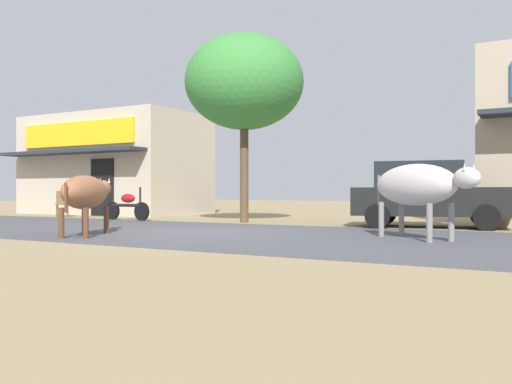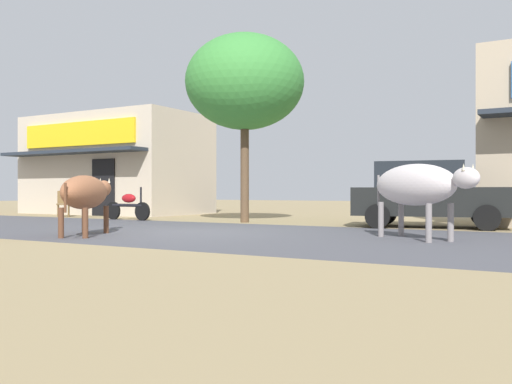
% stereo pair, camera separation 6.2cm
% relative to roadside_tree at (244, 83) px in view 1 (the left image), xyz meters
% --- Properties ---
extents(ground, '(80.00, 80.00, 0.00)m').
position_rel_roadside_tree_xyz_m(ground, '(1.01, -3.83, -4.07)').
color(ground, '#9C865D').
extents(asphalt_road, '(72.00, 6.47, 0.00)m').
position_rel_roadside_tree_xyz_m(asphalt_road, '(1.01, -3.83, -4.06)').
color(asphalt_road, '#4D4D54').
rests_on(asphalt_road, ground).
extents(storefront_left_cafe, '(7.14, 4.93, 3.95)m').
position_rel_roadside_tree_xyz_m(storefront_left_cafe, '(-8.01, 3.09, -2.08)').
color(storefront_left_cafe, beige).
rests_on(storefront_left_cafe, ground).
extents(roadside_tree, '(3.45, 3.45, 5.46)m').
position_rel_roadside_tree_xyz_m(roadside_tree, '(0.00, 0.00, 0.00)').
color(roadside_tree, brown).
rests_on(roadside_tree, ground).
extents(parked_hatchback_car, '(4.02, 2.41, 1.64)m').
position_rel_roadside_tree_xyz_m(parked_hatchback_car, '(5.13, 0.39, -3.23)').
color(parked_hatchback_car, black).
rests_on(parked_hatchback_car, ground).
extents(parked_motorcycle, '(1.84, 0.26, 1.03)m').
position_rel_roadside_tree_xyz_m(parked_motorcycle, '(-3.86, -0.69, -3.61)').
color(parked_motorcycle, black).
rests_on(parked_motorcycle, ground).
extents(cow_near_brown, '(1.57, 2.43, 1.23)m').
position_rel_roadside_tree_xyz_m(cow_near_brown, '(-0.37, -5.69, -3.19)').
color(cow_near_brown, '#9D5F3E').
rests_on(cow_near_brown, ground).
extents(cow_far_dark, '(2.44, 2.03, 1.42)m').
position_rel_roadside_tree_xyz_m(cow_far_dark, '(5.72, -3.28, -3.05)').
color(cow_far_dark, silver).
rests_on(cow_far_dark, ground).
extents(cafe_chair_near_tree, '(0.62, 0.62, 0.92)m').
position_rel_roadside_tree_xyz_m(cafe_chair_near_tree, '(-7.42, -0.14, -3.55)').
color(cafe_chair_near_tree, brown).
rests_on(cafe_chair_near_tree, ground).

